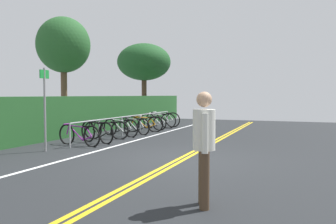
{
  "coord_description": "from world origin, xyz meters",
  "views": [
    {
      "loc": [
        -8.22,
        -2.78,
        1.6
      ],
      "look_at": [
        4.28,
        2.01,
        0.94
      ],
      "focal_mm": 37.57,
      "sensor_mm": 36.0,
      "label": 1
    }
  ],
  "objects_px": {
    "sign_post_near": "(45,101)",
    "bicycle_3": "(120,127)",
    "bicycle_4": "(134,126)",
    "bicycle_5": "(144,124)",
    "bicycle_0": "(79,135)",
    "bicycle_2": "(106,130)",
    "tree_mid": "(63,46)",
    "bicycle_6": "(149,123)",
    "bike_rack": "(132,120)",
    "pedestrian": "(204,141)",
    "tree_far_right": "(144,62)",
    "bicycle_1": "(97,132)",
    "bicycle_7": "(158,121)",
    "bicycle_8": "(163,119)"
  },
  "relations": [
    {
      "from": "bicycle_0",
      "to": "bicycle_3",
      "type": "height_order",
      "value": "bicycle_3"
    },
    {
      "from": "bicycle_5",
      "to": "bicycle_6",
      "type": "relative_size",
      "value": 1.01
    },
    {
      "from": "bicycle_0",
      "to": "bicycle_7",
      "type": "xyz_separation_m",
      "value": [
        6.21,
        -0.12,
        0.03
      ]
    },
    {
      "from": "bicycle_4",
      "to": "tree_far_right",
      "type": "distance_m",
      "value": 9.41
    },
    {
      "from": "bicycle_6",
      "to": "tree_far_right",
      "type": "xyz_separation_m",
      "value": [
        6.4,
        3.19,
        3.41
      ]
    },
    {
      "from": "bicycle_4",
      "to": "pedestrian",
      "type": "distance_m",
      "value": 9.58
    },
    {
      "from": "bicycle_2",
      "to": "bicycle_3",
      "type": "relative_size",
      "value": 0.96
    },
    {
      "from": "bicycle_2",
      "to": "tree_mid",
      "type": "height_order",
      "value": "tree_mid"
    },
    {
      "from": "bike_rack",
      "to": "tree_mid",
      "type": "height_order",
      "value": "tree_mid"
    },
    {
      "from": "bicycle_4",
      "to": "pedestrian",
      "type": "bearing_deg",
      "value": -147.58
    },
    {
      "from": "bicycle_8",
      "to": "bicycle_2",
      "type": "bearing_deg",
      "value": 179.28
    },
    {
      "from": "bicycle_7",
      "to": "pedestrian",
      "type": "height_order",
      "value": "pedestrian"
    },
    {
      "from": "bicycle_5",
      "to": "pedestrian",
      "type": "xyz_separation_m",
      "value": [
        -8.95,
        -5.1,
        0.6
      ]
    },
    {
      "from": "bicycle_0",
      "to": "bicycle_8",
      "type": "bearing_deg",
      "value": -0.17
    },
    {
      "from": "bike_rack",
      "to": "bicycle_3",
      "type": "bearing_deg",
      "value": 177.29
    },
    {
      "from": "bike_rack",
      "to": "bicycle_3",
      "type": "distance_m",
      "value": 0.9
    },
    {
      "from": "bicycle_4",
      "to": "sign_post_near",
      "type": "relative_size",
      "value": 0.71
    },
    {
      "from": "bicycle_2",
      "to": "pedestrian",
      "type": "height_order",
      "value": "pedestrian"
    },
    {
      "from": "bicycle_4",
      "to": "tree_far_right",
      "type": "xyz_separation_m",
      "value": [
        8.13,
        3.3,
        3.39
      ]
    },
    {
      "from": "bicycle_2",
      "to": "bicycle_7",
      "type": "bearing_deg",
      "value": -2.12
    },
    {
      "from": "bicycle_8",
      "to": "bike_rack",
      "type": "bearing_deg",
      "value": -179.37
    },
    {
      "from": "bicycle_1",
      "to": "bicycle_3",
      "type": "relative_size",
      "value": 0.93
    },
    {
      "from": "bicycle_2",
      "to": "bicycle_4",
      "type": "distance_m",
      "value": 1.88
    },
    {
      "from": "bicycle_0",
      "to": "tree_mid",
      "type": "height_order",
      "value": "tree_mid"
    },
    {
      "from": "bicycle_0",
      "to": "tree_far_right",
      "type": "height_order",
      "value": "tree_far_right"
    },
    {
      "from": "bicycle_0",
      "to": "bicycle_5",
      "type": "relative_size",
      "value": 1.04
    },
    {
      "from": "tree_mid",
      "to": "bicycle_4",
      "type": "bearing_deg",
      "value": -100.12
    },
    {
      "from": "bike_rack",
      "to": "bicycle_2",
      "type": "bearing_deg",
      "value": 176.66
    },
    {
      "from": "bicycle_2",
      "to": "tree_mid",
      "type": "bearing_deg",
      "value": 55.81
    },
    {
      "from": "sign_post_near",
      "to": "bicycle_3",
      "type": "bearing_deg",
      "value": -3.22
    },
    {
      "from": "bicycle_5",
      "to": "bicycle_6",
      "type": "distance_m",
      "value": 0.86
    },
    {
      "from": "bicycle_3",
      "to": "pedestrian",
      "type": "xyz_separation_m",
      "value": [
        -7.15,
        -5.25,
        0.6
      ]
    },
    {
      "from": "bicycle_2",
      "to": "bicycle_5",
      "type": "xyz_separation_m",
      "value": [
        2.74,
        -0.21,
        0.01
      ]
    },
    {
      "from": "bicycle_6",
      "to": "pedestrian",
      "type": "height_order",
      "value": "pedestrian"
    },
    {
      "from": "bicycle_2",
      "to": "sign_post_near",
      "type": "bearing_deg",
      "value": 177.0
    },
    {
      "from": "pedestrian",
      "to": "bicycle_5",
      "type": "bearing_deg",
      "value": 29.7
    },
    {
      "from": "bicycle_0",
      "to": "pedestrian",
      "type": "bearing_deg",
      "value": -130.38
    },
    {
      "from": "bicycle_3",
      "to": "pedestrian",
      "type": "distance_m",
      "value": 8.89
    },
    {
      "from": "bicycle_0",
      "to": "bicycle_5",
      "type": "height_order",
      "value": "bicycle_5"
    },
    {
      "from": "bicycle_6",
      "to": "tree_mid",
      "type": "xyz_separation_m",
      "value": [
        -1.02,
        3.87,
        3.56
      ]
    },
    {
      "from": "bicycle_4",
      "to": "bicycle_5",
      "type": "distance_m",
      "value": 0.87
    },
    {
      "from": "sign_post_near",
      "to": "tree_mid",
      "type": "xyz_separation_m",
      "value": [
        5.61,
        3.63,
        2.47
      ]
    },
    {
      "from": "bike_rack",
      "to": "tree_far_right",
      "type": "height_order",
      "value": "tree_far_right"
    },
    {
      "from": "bicycle_6",
      "to": "bicycle_4",
      "type": "bearing_deg",
      "value": -176.33
    },
    {
      "from": "bicycle_1",
      "to": "sign_post_near",
      "type": "xyz_separation_m",
      "value": [
        -2.09,
        0.36,
        1.05
      ]
    },
    {
      "from": "bicycle_6",
      "to": "tree_mid",
      "type": "relative_size",
      "value": 0.32
    },
    {
      "from": "bicycle_5",
      "to": "bicycle_1",
      "type": "bearing_deg",
      "value": 179.9
    },
    {
      "from": "bicycle_8",
      "to": "tree_far_right",
      "type": "xyz_separation_m",
      "value": [
        4.67,
        3.18,
        3.36
      ]
    },
    {
      "from": "bicycle_1",
      "to": "pedestrian",
      "type": "xyz_separation_m",
      "value": [
        -5.26,
        -5.11,
        0.58
      ]
    },
    {
      "from": "bicycle_7",
      "to": "sign_post_near",
      "type": "xyz_separation_m",
      "value": [
        -7.52,
        0.33,
        1.05
      ]
    }
  ]
}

